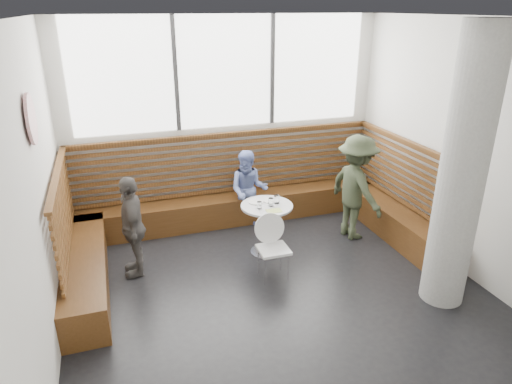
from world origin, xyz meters
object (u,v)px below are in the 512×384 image
object	(u,v)px
cafe_chair	(272,242)
concrete_column	(462,174)
child_left	(133,226)
child_back	(249,190)
adult_man	(356,188)
cafe_table	(267,219)

from	to	relation	value
cafe_chair	concrete_column	bearing A→B (deg)	-31.18
child_left	concrete_column	bearing A→B (deg)	65.18
concrete_column	child_back	distance (m)	3.21
cafe_chair	adult_man	bearing A→B (deg)	23.17
cafe_chair	child_left	xyz separation A→B (m)	(-1.68, 0.63, 0.19)
adult_man	child_left	world-z (taller)	adult_man
cafe_chair	cafe_table	bearing A→B (deg)	77.35
cafe_table	adult_man	world-z (taller)	adult_man
cafe_chair	adult_man	distance (m)	1.73
child_back	cafe_chair	bearing A→B (deg)	-76.02
concrete_column	child_back	size ratio (longest dim) A/B	2.53
cafe_chair	child_back	world-z (taller)	child_back
cafe_table	cafe_chair	distance (m)	0.60
concrete_column	cafe_chair	world-z (taller)	concrete_column
adult_man	cafe_chair	bearing A→B (deg)	102.89
cafe_table	child_left	size ratio (longest dim) A/B	0.55
adult_man	child_back	bearing A→B (deg)	50.60
concrete_column	cafe_table	size ratio (longest dim) A/B	4.29
adult_man	cafe_table	bearing A→B (deg)	83.17
adult_man	child_back	world-z (taller)	adult_man
concrete_column	adult_man	distance (m)	1.95
child_back	child_left	xyz separation A→B (m)	(-1.82, -0.83, 0.05)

